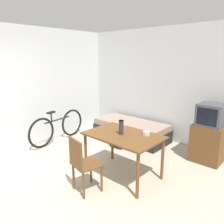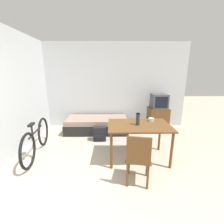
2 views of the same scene
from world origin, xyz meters
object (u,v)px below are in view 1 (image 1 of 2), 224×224
at_px(bicycle, 58,127).
at_px(daybed, 131,130).
at_px(backpack, 118,139).
at_px(mate_bowl, 146,133).
at_px(tv, 209,135).
at_px(wooden_chair, 82,162).
at_px(thermos_flask, 121,127).
at_px(dining_table, 123,139).

bearing_deg(bicycle, daybed, 48.16).
bearing_deg(bicycle, backpack, 27.56).
distance_m(bicycle, mate_bowl, 2.55).
height_order(bicycle, backpack, bicycle).
relative_size(tv, bicycle, 0.70).
bearing_deg(daybed, wooden_chair, -69.77).
height_order(tv, thermos_flask, tv).
relative_size(dining_table, bicycle, 0.75).
relative_size(wooden_chair, thermos_flask, 3.63).
bearing_deg(wooden_chair, bicycle, 154.86).
bearing_deg(thermos_flask, mate_bowl, 35.90).
height_order(wooden_chair, backpack, wooden_chair).
height_order(daybed, bicycle, bicycle).
height_order(dining_table, mate_bowl, mate_bowl).
relative_size(tv, dining_table, 0.93).
bearing_deg(tv, wooden_chair, -113.63).
distance_m(wooden_chair, mate_bowl, 1.15).
bearing_deg(tv, bicycle, -155.98).
bearing_deg(daybed, dining_table, -56.89).
xyz_separation_m(bicycle, backpack, (1.34, 0.70, -0.17)).
relative_size(dining_table, backpack, 3.26).
bearing_deg(dining_table, daybed, 123.11).
xyz_separation_m(daybed, bicycle, (-1.21, -1.35, 0.14)).
bearing_deg(wooden_chair, tv, 66.37).
xyz_separation_m(daybed, thermos_flask, (0.96, -1.54, 0.68)).
relative_size(daybed, backpack, 4.91).
distance_m(wooden_chair, backpack, 1.84).
height_order(tv, backpack, tv).
relative_size(dining_table, thermos_flask, 5.13).
bearing_deg(bicycle, wooden_chair, -25.14).
distance_m(tv, backpack, 1.91).
distance_m(daybed, dining_table, 1.88).
bearing_deg(mate_bowl, bicycle, -178.89).
distance_m(daybed, mate_bowl, 1.93).
distance_m(daybed, bicycle, 1.81).
relative_size(thermos_flask, mate_bowl, 2.12).
xyz_separation_m(tv, bicycle, (-3.08, -1.37, -0.18)).
xyz_separation_m(dining_table, thermos_flask, (-0.03, -0.02, 0.22)).
xyz_separation_m(daybed, mate_bowl, (1.30, -1.30, 0.57)).
xyz_separation_m(daybed, dining_table, (1.00, -1.53, 0.45)).
height_order(daybed, mate_bowl, mate_bowl).
height_order(wooden_chair, thermos_flask, thermos_flask).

